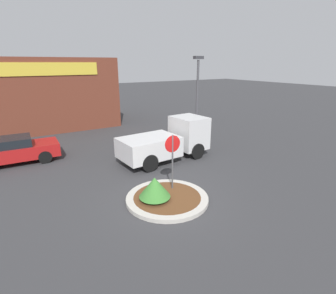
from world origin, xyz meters
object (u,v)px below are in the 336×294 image
(utility_truck, at_px, (169,140))
(stop_sign, at_px, (173,153))
(parked_sedan_red, at_px, (15,150))
(light_pole, at_px, (197,90))

(utility_truck, bearing_deg, stop_sign, -123.44)
(parked_sedan_red, relative_size, light_pole, 0.77)
(stop_sign, bearing_deg, parked_sedan_red, 126.99)
(stop_sign, relative_size, light_pole, 0.44)
(stop_sign, relative_size, parked_sedan_red, 0.57)
(stop_sign, height_order, utility_truck, stop_sign)
(light_pole, bearing_deg, parked_sedan_red, 175.72)
(parked_sedan_red, bearing_deg, light_pole, -2.62)
(stop_sign, xyz_separation_m, utility_truck, (1.95, 3.46, -0.63))
(utility_truck, bearing_deg, parked_sedan_red, 148.92)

